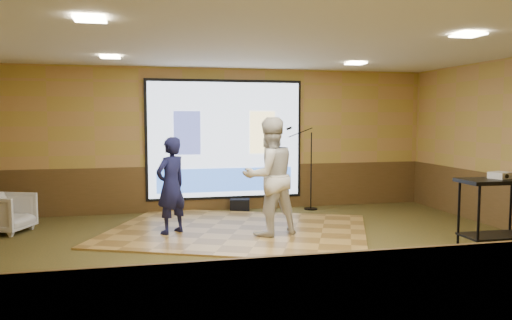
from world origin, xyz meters
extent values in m
plane|color=#323A1A|center=(0.00, 0.00, 0.00)|extent=(9.00, 9.00, 0.00)
cube|color=#B2864A|center=(0.00, 3.50, 1.50)|extent=(9.00, 0.04, 3.00)
cube|color=#B2864A|center=(0.00, -3.50, 1.50)|extent=(9.00, 0.04, 3.00)
cube|color=silver|center=(0.00, 0.00, 3.00)|extent=(9.00, 7.00, 0.04)
cube|color=#4B3819|center=(0.00, 3.48, 0.47)|extent=(9.00, 0.04, 0.95)
cube|color=#4B3819|center=(0.00, -3.48, 0.47)|extent=(9.00, 0.04, 0.95)
cube|color=black|center=(0.00, 3.45, 1.50)|extent=(3.32, 0.03, 2.52)
cube|color=silver|center=(0.00, 3.42, 1.50)|extent=(3.20, 0.02, 2.40)
cube|color=#3B4583|center=(-0.80, 3.40, 1.65)|extent=(0.55, 0.01, 0.90)
cube|color=#FFE693|center=(0.80, 3.40, 1.65)|extent=(0.55, 0.01, 0.90)
cube|color=blue|center=(0.00, 3.40, 0.65)|extent=(2.88, 0.01, 0.50)
cube|color=#FBE5BC|center=(-2.20, 1.80, 2.97)|extent=(0.32, 0.32, 0.02)
cube|color=#FBE5BC|center=(2.20, 1.80, 2.97)|extent=(0.32, 0.32, 0.02)
cube|color=#FBE5BC|center=(-2.20, -1.50, 2.97)|extent=(0.32, 0.32, 0.02)
cube|color=#FBE5BC|center=(2.20, -1.50, 2.97)|extent=(0.32, 0.32, 0.02)
cube|color=#A9803E|center=(-0.12, 1.42, 0.02)|extent=(5.30, 4.75, 0.03)
imported|color=#141640|center=(-1.25, 1.39, 0.84)|extent=(0.70, 0.67, 1.61)
imported|color=silver|center=(0.32, 0.93, 1.00)|extent=(1.10, 0.96, 1.94)
cylinder|color=black|center=(2.78, -1.06, 0.52)|extent=(0.04, 0.04, 1.04)
cylinder|color=black|center=(2.78, -0.62, 0.52)|extent=(0.04, 0.04, 1.04)
cylinder|color=black|center=(3.65, -0.62, 0.52)|extent=(0.04, 0.04, 1.04)
cube|color=black|center=(3.22, -0.84, 1.07)|extent=(1.04, 0.55, 0.05)
cube|color=black|center=(3.22, -0.84, 0.27)|extent=(0.93, 0.49, 0.03)
cube|color=silver|center=(3.30, -0.80, 1.14)|extent=(0.34, 0.31, 0.09)
cylinder|color=black|center=(1.80, 3.10, 0.01)|extent=(0.29, 0.29, 0.02)
cylinder|color=black|center=(1.80, 3.10, 0.83)|extent=(0.02, 0.02, 1.65)
cylinder|color=black|center=(1.56, 3.10, 1.65)|extent=(0.52, 0.02, 0.21)
cylinder|color=black|center=(1.30, 3.10, 1.74)|extent=(0.12, 0.05, 0.08)
imported|color=gray|center=(-3.99, 2.19, 0.34)|extent=(0.96, 0.95, 0.67)
cube|color=black|center=(0.27, 3.25, 0.13)|extent=(0.45, 0.35, 0.25)
camera|label=1|loc=(-1.69, -6.95, 1.97)|focal=35.00mm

